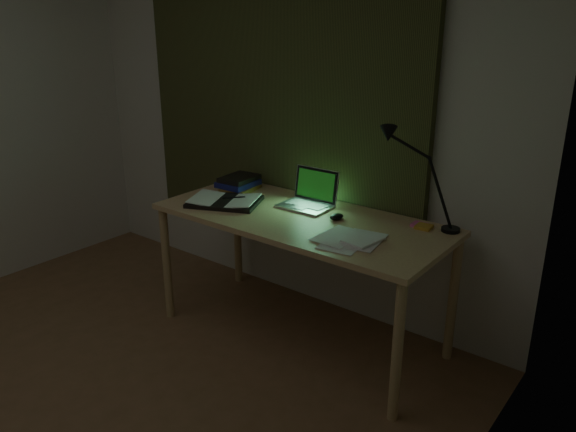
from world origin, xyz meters
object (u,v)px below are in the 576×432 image
at_px(laptop, 305,190).
at_px(book_stack, 239,183).
at_px(desk, 300,278).
at_px(loose_papers, 357,237).
at_px(open_textbook, 225,201).
at_px(desk_lamp, 455,183).

relative_size(laptop, book_stack, 1.40).
bearing_deg(laptop, book_stack, 176.42).
height_order(desk, loose_papers, loose_papers).
distance_m(laptop, open_textbook, 0.50).
bearing_deg(laptop, desk_lamp, 9.90).
height_order(laptop, loose_papers, laptop).
distance_m(laptop, book_stack, 0.56).
bearing_deg(desk, loose_papers, -12.75).
bearing_deg(open_textbook, laptop, 4.90).
bearing_deg(open_textbook, book_stack, 90.72).
xyz_separation_m(desk, open_textbook, (-0.51, -0.10, 0.41)).
bearing_deg(desk_lamp, laptop, -166.99).
distance_m(book_stack, loose_papers, 1.10).
distance_m(desk, laptop, 0.53).
bearing_deg(desk_lamp, open_textbook, -160.43).
xyz_separation_m(open_textbook, desk_lamp, (1.28, 0.40, 0.25)).
distance_m(book_stack, desk_lamp, 1.42).
height_order(desk, desk_lamp, desk_lamp).
relative_size(desk, desk_lamp, 3.19).
distance_m(open_textbook, book_stack, 0.29).
relative_size(desk, loose_papers, 5.12).
height_order(desk, open_textbook, open_textbook).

